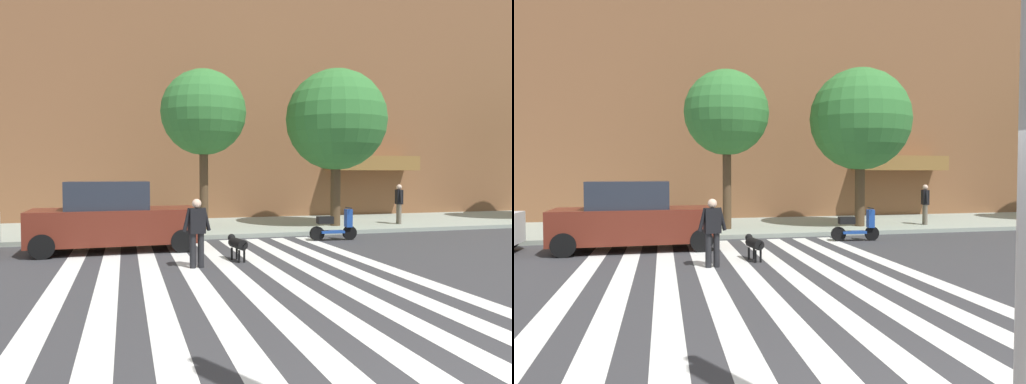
# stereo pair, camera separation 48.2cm
# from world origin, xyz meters

# --- Properties ---
(ground_plane) EXTENTS (160.00, 160.00, 0.00)m
(ground_plane) POSITION_xyz_m (0.00, 6.36, 0.00)
(ground_plane) COLOR #353538
(sidewalk_far) EXTENTS (80.00, 6.00, 0.15)m
(sidewalk_far) POSITION_xyz_m (0.00, 15.71, 0.07)
(sidewalk_far) COLOR #949E8F
(sidewalk_far) RESTS_ON ground_plane
(crosswalk_stripes) EXTENTS (7.65, 12.11, 0.01)m
(crosswalk_stripes) POSITION_xyz_m (-0.82, 6.36, 0.00)
(crosswalk_stripes) COLOR silver
(crosswalk_stripes) RESTS_ON ground_plane
(parked_car_behind_first) EXTENTS (4.66, 2.01, 2.02)m
(parked_car_behind_first) POSITION_xyz_m (-3.50, 11.13, 0.95)
(parked_car_behind_first) COLOR #5E2317
(parked_car_behind_first) RESTS_ON ground_plane
(parked_scooter) EXTENTS (1.63, 0.50, 1.11)m
(parked_scooter) POSITION_xyz_m (3.56, 11.40, 0.48)
(parked_scooter) COLOR black
(parked_scooter) RESTS_ON ground_plane
(street_tree_nearest) EXTENTS (3.19, 3.19, 5.97)m
(street_tree_nearest) POSITION_xyz_m (-0.31, 14.52, 4.50)
(street_tree_nearest) COLOR #4C3823
(street_tree_nearest) RESTS_ON sidewalk_far
(street_tree_middle) EXTENTS (4.01, 4.01, 6.24)m
(street_tree_middle) POSITION_xyz_m (4.97, 14.28, 4.36)
(street_tree_middle) COLOR #4C3823
(street_tree_middle) RESTS_ON sidewalk_far
(pedestrian_dog_walker) EXTENTS (0.71, 0.30, 1.64)m
(pedestrian_dog_walker) POSITION_xyz_m (-1.53, 8.03, 0.93)
(pedestrian_dog_walker) COLOR black
(pedestrian_dog_walker) RESTS_ON ground_plane
(dog_on_leash) EXTENTS (0.38, 1.08, 0.65)m
(dog_on_leash) POSITION_xyz_m (-0.40, 8.67, 0.44)
(dog_on_leash) COLOR black
(dog_on_leash) RESTS_ON ground_plane
(pedestrian_bystander) EXTENTS (0.33, 0.70, 1.64)m
(pedestrian_bystander) POSITION_xyz_m (7.78, 14.16, 1.08)
(pedestrian_bystander) COLOR #6B6051
(pedestrian_bystander) RESTS_ON sidewalk_far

